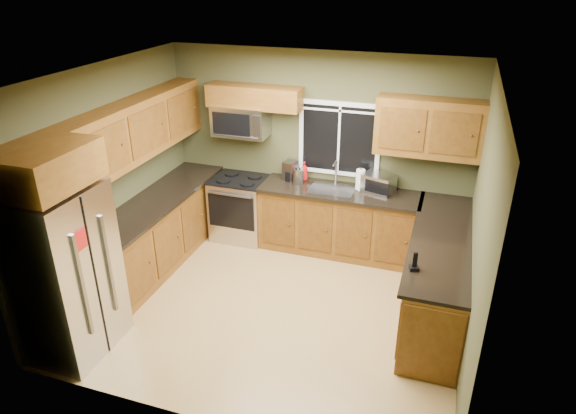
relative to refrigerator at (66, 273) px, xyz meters
The scene contains 29 objects.
floor 2.35m from the refrigerator, 36.78° to the left, with size 4.20×4.20×0.00m, color #A07C46.
ceiling 2.82m from the refrigerator, 36.78° to the left, with size 4.20×4.20×0.00m, color white.
back_wall 3.58m from the refrigerator, 60.71° to the left, with size 4.20×4.20×0.00m, color #404024.
front_wall 1.86m from the refrigerator, 16.04° to the right, with size 4.20×4.20×0.00m, color #404024.
left_wall 1.42m from the refrigerator, 105.52° to the left, with size 3.60×3.60×0.00m, color #404024.
right_wall 4.08m from the refrigerator, 18.71° to the left, with size 3.60×3.60×0.00m, color #404024.
window 3.75m from the refrigerator, 56.52° to the left, with size 1.12×0.03×1.02m.
base_cabinets_left 1.83m from the refrigerator, 91.97° to the left, with size 0.60×2.65×0.90m, color brown.
countertop_left 1.78m from the refrigerator, 91.16° to the left, with size 0.65×2.65×0.04m, color black.
base_cabinets_back 3.56m from the refrigerator, 52.43° to the left, with size 2.17×0.60×0.90m, color brown.
countertop_back 3.51m from the refrigerator, 52.18° to the left, with size 2.17×0.65×0.04m, color black.
base_cabinets_peninsula 4.02m from the refrigerator, 27.50° to the left, with size 0.60×2.52×0.90m.
countertop_peninsula 3.97m from the refrigerator, 27.77° to the left, with size 0.65×2.50×0.04m, color black.
upper_cabinets_left 2.03m from the refrigerator, 96.30° to the left, with size 0.33×2.65×0.72m, color brown.
upper_cabinets_back_left 3.28m from the refrigerator, 73.15° to the left, with size 1.30×0.33×0.30m, color brown.
upper_cabinets_back_right 4.44m from the refrigerator, 42.62° to the left, with size 1.30×0.33×0.72m, color brown.
upper_cabinet_over_fridge 1.13m from the refrigerator, behind, with size 0.72×0.90×0.38m, color brown.
refrigerator is the anchor object (origin of this frame).
range 2.89m from the refrigerator, 76.03° to the left, with size 0.76×0.69×0.94m.
microwave 3.10m from the refrigerator, 76.66° to the left, with size 0.76×0.41×0.42m.
sink 3.46m from the refrigerator, 53.87° to the left, with size 0.60×0.42×0.36m.
toaster_oven 3.92m from the refrigerator, 47.64° to the left, with size 0.46×0.41×0.25m.
coffee_maker 3.26m from the refrigerator, 64.64° to the left, with size 0.20×0.24×0.26m.
kettle 3.23m from the refrigerator, 61.35° to the left, with size 0.18×0.18×0.26m.
paper_towel_roll 3.77m from the refrigerator, 50.63° to the left, with size 0.13×0.13×0.30m.
soap_bottle_a 3.38m from the refrigerator, 61.91° to the left, with size 0.10×0.10×0.27m, color red.
soap_bottle_b 3.76m from the refrigerator, 49.51° to the left, with size 0.09×0.09×0.20m, color white.
soap_bottle_c 3.35m from the refrigerator, 63.60° to the left, with size 0.13×0.13×0.17m, color white.
cordless_phone 3.47m from the refrigerator, 18.30° to the left, with size 0.11×0.11×0.20m.
Camera 1 is at (1.72, -4.71, 3.69)m, focal length 32.00 mm.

